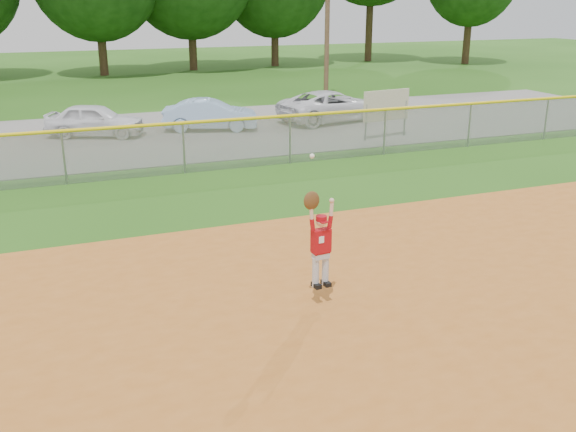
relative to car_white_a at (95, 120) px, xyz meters
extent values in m
plane|color=#255413|center=(1.94, -16.37, -0.64)|extent=(120.00, 120.00, 0.00)
cube|color=slate|center=(1.94, -0.37, -0.62)|extent=(44.00, 10.00, 0.03)
imported|color=white|center=(0.00, 0.00, 0.00)|extent=(3.84, 2.68, 1.21)
imported|color=#95B7DE|center=(4.29, -0.37, -0.01)|extent=(3.83, 2.33, 1.19)
imported|color=silver|center=(9.47, -0.38, 0.03)|extent=(4.90, 2.96, 1.27)
cylinder|color=gray|center=(9.02, -4.27, 0.03)|extent=(0.07, 0.07, 1.34)
cylinder|color=gray|center=(10.79, -4.02, 0.03)|extent=(0.07, 0.07, 1.34)
cube|color=beige|center=(9.90, -4.14, 0.59)|extent=(1.99, 0.34, 1.11)
cube|color=gray|center=(1.94, -6.37, 0.11)|extent=(40.00, 0.03, 1.50)
cylinder|color=yellow|center=(1.94, -6.37, 0.86)|extent=(40.00, 0.10, 0.10)
cylinder|color=gray|center=(-1.39, -6.37, 0.11)|extent=(0.06, 0.06, 1.50)
cylinder|color=gray|center=(1.94, -6.37, 0.11)|extent=(0.06, 0.06, 1.50)
cylinder|color=gray|center=(5.27, -6.37, 0.11)|extent=(0.06, 0.06, 1.50)
cylinder|color=gray|center=(8.61, -6.37, 0.11)|extent=(0.06, 0.06, 1.50)
cylinder|color=gray|center=(11.94, -6.37, 0.11)|extent=(0.06, 0.06, 1.50)
cylinder|color=gray|center=(15.27, -6.37, 0.11)|extent=(0.06, 0.06, 1.50)
cylinder|color=#4C3823|center=(11.94, 5.63, 3.86)|extent=(0.24, 0.24, 9.00)
cylinder|color=#422D1C|center=(2.47, 20.77, 1.68)|extent=(0.56, 0.56, 4.64)
cylinder|color=#422D1C|center=(8.86, 21.98, 1.81)|extent=(0.56, 0.56, 4.89)
cylinder|color=#422D1C|center=(15.37, 22.65, 1.75)|extent=(0.56, 0.56, 4.78)
cylinder|color=#422D1C|center=(23.87, 23.57, 2.36)|extent=(0.56, 0.56, 5.99)
cylinder|color=#422D1C|center=(29.97, 18.78, 1.71)|extent=(0.56, 0.56, 4.69)
cylinder|color=silver|center=(2.10, -15.67, -0.03)|extent=(0.12, 0.12, 0.52)
cylinder|color=silver|center=(2.29, -15.65, -0.03)|extent=(0.12, 0.12, 0.52)
cube|color=black|center=(2.11, -15.70, -0.26)|extent=(0.12, 0.22, 0.07)
cube|color=black|center=(2.29, -15.68, -0.26)|extent=(0.12, 0.22, 0.07)
cube|color=silver|center=(2.20, -15.66, 0.25)|extent=(0.28, 0.17, 0.10)
cube|color=maroon|center=(2.20, -15.66, 0.32)|extent=(0.29, 0.18, 0.04)
cube|color=#A30B11|center=(2.20, -15.66, 0.51)|extent=(0.32, 0.19, 0.39)
cube|color=white|center=(2.16, -15.75, 0.57)|extent=(0.09, 0.02, 0.11)
sphere|color=beige|center=(2.20, -15.66, 0.85)|extent=(0.19, 0.19, 0.18)
cylinder|color=#9D0912|center=(2.20, -15.66, 0.90)|extent=(0.20, 0.20, 0.08)
cube|color=#9D0912|center=(2.20, -15.75, 0.87)|extent=(0.14, 0.12, 0.02)
cylinder|color=#A30B11|center=(2.03, -15.67, 0.81)|extent=(0.11, 0.08, 0.21)
cylinder|color=beige|center=(2.01, -15.68, 1.03)|extent=(0.08, 0.07, 0.23)
ellipsoid|color=#4C2D14|center=(2.01, -15.68, 1.23)|extent=(0.28, 0.15, 0.31)
sphere|color=white|center=(2.01, -15.68, 1.95)|extent=(0.09, 0.09, 0.08)
cylinder|color=#A30B11|center=(2.36, -15.64, 0.81)|extent=(0.11, 0.08, 0.21)
cylinder|color=beige|center=(2.38, -15.64, 1.03)|extent=(0.08, 0.07, 0.23)
sphere|color=beige|center=(2.38, -15.64, 1.18)|extent=(0.09, 0.09, 0.08)
camera|label=1|loc=(-1.85, -24.61, 4.27)|focal=40.00mm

